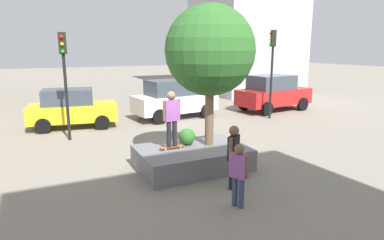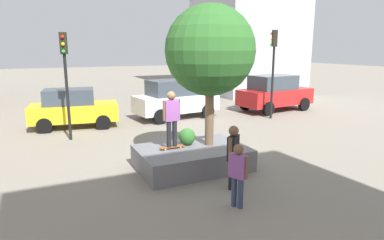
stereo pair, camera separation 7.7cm
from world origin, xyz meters
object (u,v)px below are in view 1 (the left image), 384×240
(skateboard, at_px, (172,147))
(traffic_light_corner, at_px, (272,59))
(pedestrian_crossing, at_px, (239,171))
(taxi_cab, at_px, (72,108))
(sedan_parked, at_px, (273,93))
(planter_ledge, at_px, (192,158))
(police_car, at_px, (174,99))
(skateboarder, at_px, (172,115))
(bystander_watching, at_px, (233,153))
(plaza_tree, at_px, (210,51))
(traffic_light_median, at_px, (64,68))

(skateboard, height_order, traffic_light_corner, traffic_light_corner)
(skateboard, height_order, pedestrian_crossing, pedestrian_crossing)
(taxi_cab, distance_m, sedan_parked, 11.61)
(planter_ledge, distance_m, taxi_cab, 8.04)
(skateboard, bearing_deg, police_car, 67.24)
(planter_ledge, relative_size, sedan_parked, 0.70)
(skateboarder, height_order, police_car, skateboarder)
(skateboarder, relative_size, bystander_watching, 0.99)
(skateboard, xyz_separation_m, traffic_light_corner, (7.76, 5.03, 2.45))
(pedestrian_crossing, bearing_deg, traffic_light_corner, 48.06)
(planter_ledge, height_order, skateboarder, skateboarder)
(skateboarder, height_order, traffic_light_corner, traffic_light_corner)
(plaza_tree, distance_m, pedestrian_crossing, 4.16)
(planter_ledge, relative_size, police_car, 0.72)
(traffic_light_median, bearing_deg, bystander_watching, -63.59)
(traffic_light_corner, bearing_deg, bystander_watching, -133.75)
(skateboard, distance_m, traffic_light_corner, 9.57)
(skateboarder, distance_m, police_car, 7.99)
(police_car, relative_size, traffic_light_corner, 1.00)
(traffic_light_corner, bearing_deg, sedan_parked, 47.74)
(sedan_parked, bearing_deg, planter_ledge, -141.41)
(skateboard, relative_size, skateboarder, 0.46)
(sedan_parked, distance_m, bystander_watching, 12.27)
(planter_ledge, bearing_deg, pedestrian_crossing, -92.84)
(police_car, height_order, traffic_light_median, traffic_light_median)
(skateboarder, distance_m, pedestrian_crossing, 3.23)
(pedestrian_crossing, bearing_deg, skateboard, 98.68)
(planter_ledge, height_order, taxi_cab, taxi_cab)
(police_car, bearing_deg, planter_ledge, -108.18)
(sedan_parked, xyz_separation_m, bystander_watching, (-8.44, -8.91, -0.08))
(plaza_tree, distance_m, sedan_parked, 10.98)
(police_car, height_order, pedestrian_crossing, police_car)
(traffic_light_corner, bearing_deg, traffic_light_median, 179.92)
(plaza_tree, bearing_deg, sedan_parked, 40.43)
(pedestrian_crossing, bearing_deg, sedan_parked, 48.00)
(planter_ledge, height_order, plaza_tree, plaza_tree)
(skateboarder, height_order, taxi_cab, skateboarder)
(plaza_tree, xyz_separation_m, pedestrian_crossing, (-0.80, -2.99, -2.78))
(plaza_tree, relative_size, bystander_watching, 2.52)
(taxi_cab, xyz_separation_m, sedan_parked, (11.60, -0.50, 0.15))
(plaza_tree, bearing_deg, pedestrian_crossing, -104.96)
(sedan_parked, distance_m, traffic_light_median, 12.26)
(traffic_light_median, bearing_deg, sedan_parked, 8.48)
(skateboard, bearing_deg, plaza_tree, -3.96)
(plaza_tree, distance_m, traffic_light_median, 6.46)
(taxi_cab, bearing_deg, traffic_light_median, -99.42)
(traffic_light_corner, height_order, traffic_light_median, traffic_light_corner)
(bystander_watching, bearing_deg, taxi_cab, 108.54)
(skateboarder, bearing_deg, bystander_watching, -65.29)
(planter_ledge, relative_size, taxi_cab, 0.80)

